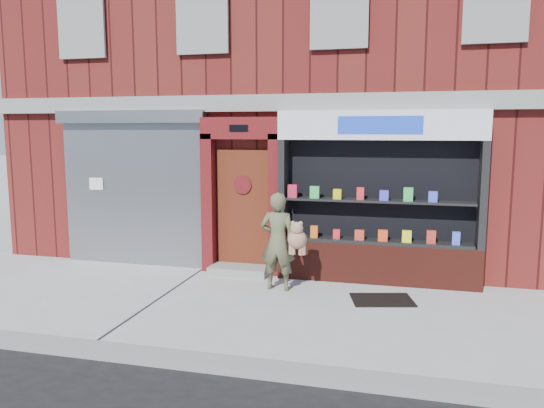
% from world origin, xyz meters
% --- Properties ---
extents(ground, '(80.00, 80.00, 0.00)m').
position_xyz_m(ground, '(0.00, 0.00, 0.00)').
color(ground, '#9E9E99').
rests_on(ground, ground).
extents(curb, '(60.00, 0.30, 0.12)m').
position_xyz_m(curb, '(0.00, -2.15, 0.06)').
color(curb, gray).
rests_on(curb, ground).
extents(building, '(12.00, 8.16, 8.00)m').
position_xyz_m(building, '(-0.00, 5.99, 4.00)').
color(building, '#5A1714').
rests_on(building, ground).
extents(shutter_bay, '(3.10, 0.30, 3.04)m').
position_xyz_m(shutter_bay, '(-3.00, 1.93, 1.72)').
color(shutter_bay, gray).
rests_on(shutter_bay, ground).
extents(red_door_bay, '(1.52, 0.58, 2.90)m').
position_xyz_m(red_door_bay, '(-0.75, 1.86, 1.46)').
color(red_door_bay, '#490C0E').
rests_on(red_door_bay, ground).
extents(pharmacy_bay, '(3.50, 0.41, 3.00)m').
position_xyz_m(pharmacy_bay, '(1.75, 1.81, 1.37)').
color(pharmacy_bay, '#591D15').
rests_on(pharmacy_bay, ground).
extents(woman, '(0.81, 0.45, 1.65)m').
position_xyz_m(woman, '(0.20, 0.96, 0.84)').
color(woman, brown).
rests_on(woman, ground).
extents(doormat, '(1.08, 0.87, 0.02)m').
position_xyz_m(doormat, '(1.91, 0.78, 0.01)').
color(doormat, black).
rests_on(doormat, ground).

